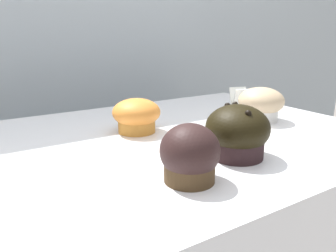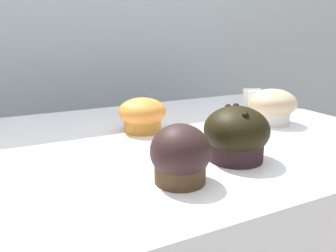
{
  "view_description": "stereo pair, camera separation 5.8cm",
  "coord_description": "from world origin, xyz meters",
  "px_view_note": "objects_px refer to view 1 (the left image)",
  "views": [
    {
      "loc": [
        -0.28,
        -0.54,
        1.12
      ],
      "look_at": [
        0.01,
        -0.07,
        0.96
      ],
      "focal_mm": 35.0,
      "sensor_mm": 36.0,
      "label": 1
    },
    {
      "loc": [
        -0.23,
        -0.57,
        1.12
      ],
      "look_at": [
        0.01,
        -0.07,
        0.96
      ],
      "focal_mm": 35.0,
      "sensor_mm": 36.0,
      "label": 2
    }
  ],
  "objects_px": {
    "muffin_front_center": "(190,155)",
    "muffin_front_right": "(237,133)",
    "muffin_back_left": "(136,115)",
    "muffin_back_right": "(261,104)"
  },
  "relations": [
    {
      "from": "muffin_front_center",
      "to": "muffin_front_right",
      "type": "relative_size",
      "value": 0.79
    },
    {
      "from": "muffin_front_center",
      "to": "muffin_back_left",
      "type": "bearing_deg",
      "value": 79.65
    },
    {
      "from": "muffin_back_left",
      "to": "muffin_front_right",
      "type": "height_order",
      "value": "muffin_front_right"
    },
    {
      "from": "muffin_back_left",
      "to": "muffin_back_right",
      "type": "height_order",
      "value": "muffin_back_right"
    },
    {
      "from": "muffin_front_center",
      "to": "muffin_back_left",
      "type": "height_order",
      "value": "muffin_front_center"
    },
    {
      "from": "muffin_front_right",
      "to": "muffin_back_right",
      "type": "bearing_deg",
      "value": 33.99
    },
    {
      "from": "muffin_back_left",
      "to": "muffin_front_right",
      "type": "bearing_deg",
      "value": -70.79
    },
    {
      "from": "muffin_front_center",
      "to": "muffin_front_right",
      "type": "distance_m",
      "value": 0.13
    },
    {
      "from": "muffin_front_center",
      "to": "muffin_back_left",
      "type": "xyz_separation_m",
      "value": [
        0.05,
        0.26,
        -0.0
      ]
    },
    {
      "from": "muffin_front_center",
      "to": "muffin_back_right",
      "type": "relative_size",
      "value": 0.79
    }
  ]
}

